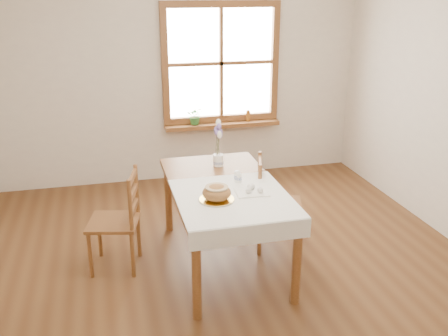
# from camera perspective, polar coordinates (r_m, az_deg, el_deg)

# --- Properties ---
(ground) EXTENTS (5.00, 5.00, 0.00)m
(ground) POSITION_cam_1_polar(r_m,az_deg,el_deg) (4.35, 0.98, -12.56)
(ground) COLOR brown
(ground) RESTS_ON ground
(room_walls) EXTENTS (4.60, 5.10, 2.65)m
(room_walls) POSITION_cam_1_polar(r_m,az_deg,el_deg) (3.71, 1.13, 10.19)
(room_walls) COLOR beige
(room_walls) RESTS_ON ground
(window) EXTENTS (1.46, 0.08, 1.46)m
(window) POSITION_cam_1_polar(r_m,az_deg,el_deg) (6.24, -0.35, 11.89)
(window) COLOR brown
(window) RESTS_ON ground
(window_sill) EXTENTS (1.46, 0.20, 0.05)m
(window_sill) POSITION_cam_1_polar(r_m,az_deg,el_deg) (6.33, -0.19, 4.97)
(window_sill) COLOR brown
(window_sill) RESTS_ON ground
(dining_table) EXTENTS (0.90, 1.60, 0.75)m
(dining_table) POSITION_cam_1_polar(r_m,az_deg,el_deg) (4.29, -0.00, -2.95)
(dining_table) COLOR brown
(dining_table) RESTS_ON ground
(table_linen) EXTENTS (0.91, 0.99, 0.01)m
(table_linen) POSITION_cam_1_polar(r_m,az_deg,el_deg) (3.99, 1.05, -3.42)
(table_linen) COLOR white
(table_linen) RESTS_ON dining_table
(chair_left) EXTENTS (0.52, 0.50, 0.89)m
(chair_left) POSITION_cam_1_polar(r_m,az_deg,el_deg) (4.42, -12.54, -5.88)
(chair_left) COLOR brown
(chair_left) RESTS_ON ground
(chair_right) EXTENTS (0.54, 0.53, 0.89)m
(chair_right) POSITION_cam_1_polar(r_m,az_deg,el_deg) (4.67, 6.32, -4.07)
(chair_right) COLOR brown
(chair_right) RESTS_ON ground
(bread_plate) EXTENTS (0.29, 0.29, 0.01)m
(bread_plate) POSITION_cam_1_polar(r_m,az_deg,el_deg) (3.92, -0.84, -3.64)
(bread_plate) COLOR white
(bread_plate) RESTS_ON table_linen
(bread_loaf) EXTENTS (0.23, 0.23, 0.13)m
(bread_loaf) POSITION_cam_1_polar(r_m,az_deg,el_deg) (3.89, -0.85, -2.70)
(bread_loaf) COLOR #AF703E
(bread_loaf) RESTS_ON bread_plate
(egg_napkin) EXTENTS (0.28, 0.24, 0.01)m
(egg_napkin) POSITION_cam_1_polar(r_m,az_deg,el_deg) (4.08, 3.17, -2.73)
(egg_napkin) COLOR white
(egg_napkin) RESTS_ON table_linen
(eggs) EXTENTS (0.21, 0.19, 0.04)m
(eggs) POSITION_cam_1_polar(r_m,az_deg,el_deg) (4.07, 3.18, -2.36)
(eggs) COLOR silver
(eggs) RESTS_ON egg_napkin
(salt_shaker) EXTENTS (0.06, 0.06, 0.09)m
(salt_shaker) POSITION_cam_1_polar(r_m,az_deg,el_deg) (4.26, 1.72, -1.08)
(salt_shaker) COLOR white
(salt_shaker) RESTS_ON table_linen
(pepper_shaker) EXTENTS (0.07, 0.07, 0.11)m
(pepper_shaker) POSITION_cam_1_polar(r_m,az_deg,el_deg) (4.27, 1.52, -0.92)
(pepper_shaker) COLOR white
(pepper_shaker) RESTS_ON table_linen
(flower_vase) EXTENTS (0.13, 0.13, 0.11)m
(flower_vase) POSITION_cam_1_polar(r_m,az_deg,el_deg) (4.66, -0.66, 0.80)
(flower_vase) COLOR white
(flower_vase) RESTS_ON dining_table
(lavender_bouquet) EXTENTS (0.17, 0.17, 0.32)m
(lavender_bouquet) POSITION_cam_1_polar(r_m,az_deg,el_deg) (4.59, -0.67, 3.35)
(lavender_bouquet) COLOR #795EA7
(lavender_bouquet) RESTS_ON flower_vase
(potted_plant) EXTENTS (0.24, 0.26, 0.17)m
(potted_plant) POSITION_cam_1_polar(r_m,az_deg,el_deg) (6.23, -3.29, 5.76)
(potted_plant) COLOR #30702C
(potted_plant) RESTS_ON window_sill
(amber_bottle) EXTENTS (0.07, 0.07, 0.15)m
(amber_bottle) POSITION_cam_1_polar(r_m,az_deg,el_deg) (6.39, 2.77, 6.02)
(amber_bottle) COLOR #96561B
(amber_bottle) RESTS_ON window_sill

